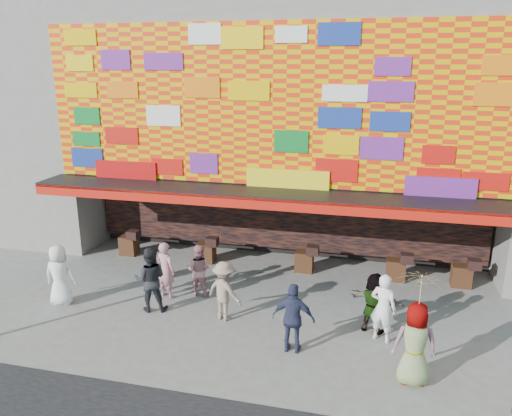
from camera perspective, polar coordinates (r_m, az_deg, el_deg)
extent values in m
plane|color=slate|center=(13.35, -1.89, -14.48)|extent=(90.00, 90.00, 0.00)
cube|color=gray|center=(19.28, 4.53, 15.31)|extent=(15.00, 8.00, 7.00)
cube|color=black|center=(20.96, 4.67, 1.56)|extent=(15.00, 6.00, 3.00)
cube|color=gray|center=(19.85, -18.61, -0.11)|extent=(0.40, 2.00, 3.00)
cube|color=gray|center=(17.40, 26.86, -3.34)|extent=(0.40, 2.00, 3.00)
cube|color=black|center=(15.25, 1.42, 1.78)|extent=(15.20, 1.60, 0.12)
cube|color=red|center=(14.56, 0.76, 0.45)|extent=(15.20, 0.04, 0.35)
cube|color=#E7AC00|center=(15.36, 1.95, 11.54)|extent=(14.80, 0.08, 4.90)
cube|color=black|center=(17.96, 3.06, -0.78)|extent=(14.00, 0.25, 2.50)
imported|color=white|center=(15.65, -21.51, -7.14)|extent=(0.96, 0.70, 1.81)
imported|color=#C37E89|center=(15.22, -10.29, -6.98)|extent=(0.74, 0.59, 1.75)
imported|color=#222328|center=(14.53, -11.98, -7.97)|extent=(1.08, 0.94, 1.89)
imported|color=gray|center=(13.80, -3.65, -9.44)|extent=(1.24, 0.98, 1.69)
imported|color=#2F3353|center=(12.36, 4.30, -12.47)|extent=(1.06, 0.47, 1.79)
imported|color=gray|center=(13.56, 13.31, -10.50)|extent=(1.59, 0.93, 1.64)
imported|color=gray|center=(11.73, 17.70, -14.60)|extent=(0.99, 0.69, 1.92)
imported|color=white|center=(13.17, 14.33, -10.99)|extent=(0.77, 0.64, 1.81)
imported|color=#C27D86|center=(15.28, -6.56, -7.04)|extent=(0.79, 0.62, 1.60)
imported|color=beige|center=(11.18, 18.24, -9.32)|extent=(1.26, 1.27, 0.91)
cylinder|color=#4C3326|center=(11.59, 17.83, -13.37)|extent=(0.02, 0.02, 1.00)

